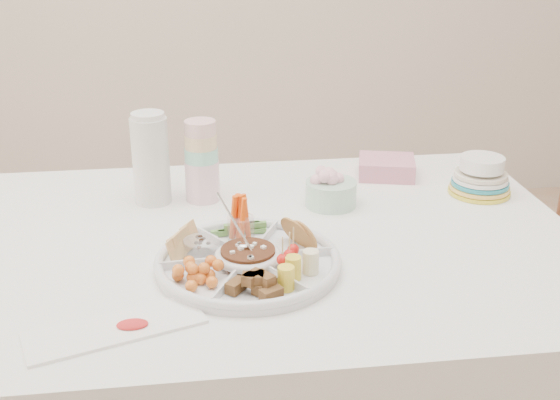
{
  "coord_description": "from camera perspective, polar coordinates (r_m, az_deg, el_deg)",
  "views": [
    {
      "loc": [
        -0.12,
        -1.44,
        1.45
      ],
      "look_at": [
        0.06,
        -0.05,
        0.87
      ],
      "focal_mm": 45.0,
      "sensor_mm": 36.0,
      "label": 1
    }
  ],
  "objects": [
    {
      "name": "tortillas",
      "position": [
        1.52,
        1.2,
        -2.63
      ],
      "size": [
        0.1,
        0.1,
        0.06
      ],
      "primitive_type": null,
      "rotation": [
        0.0,
        0.0,
        0.06
      ],
      "color": "#AC7650",
      "rests_on": "party_tray"
    },
    {
      "name": "party_tray",
      "position": [
        1.46,
        -2.61,
        -4.82
      ],
      "size": [
        0.4,
        0.4,
        0.04
      ],
      "primitive_type": "cylinder",
      "rotation": [
        0.0,
        0.0,
        0.06
      ],
      "color": "silver",
      "rests_on": "dining_table"
    },
    {
      "name": "flower_bowl",
      "position": [
        1.76,
        4.18,
        1.02
      ],
      "size": [
        0.14,
        0.14,
        0.1
      ],
      "primitive_type": "cylinder",
      "rotation": [
        0.0,
        0.0,
        0.13
      ],
      "color": "#94B4A1",
      "rests_on": "dining_table"
    },
    {
      "name": "banana_tomato",
      "position": [
        1.4,
        2.32,
        -4.29
      ],
      "size": [
        0.11,
        0.11,
        0.09
      ],
      "primitive_type": null,
      "rotation": [
        0.0,
        0.0,
        0.06
      ],
      "color": "#FFE395",
      "rests_on": "party_tray"
    },
    {
      "name": "cup_stack",
      "position": [
        1.78,
        -6.41,
        3.64
      ],
      "size": [
        0.09,
        0.09,
        0.24
      ],
      "primitive_type": "cylinder",
      "rotation": [
        0.0,
        0.0,
        0.05
      ],
      "color": "silver",
      "rests_on": "dining_table"
    },
    {
      "name": "placemat",
      "position": [
        1.3,
        -13.23,
        -10.13
      ],
      "size": [
        0.33,
        0.2,
        0.01
      ],
      "primitive_type": "cube",
      "rotation": [
        0.0,
        0.0,
        0.33
      ],
      "color": "white",
      "rests_on": "dining_table"
    },
    {
      "name": "cherries",
      "position": [
        1.38,
        -6.85,
        -5.93
      ],
      "size": [
        0.11,
        0.11,
        0.04
      ],
      "primitive_type": null,
      "rotation": [
        0.0,
        0.0,
        0.06
      ],
      "color": "orange",
      "rests_on": "party_tray"
    },
    {
      "name": "chair",
      "position": [
        2.07,
        19.98,
        -5.96
      ],
      "size": [
        0.45,
        0.45,
        1.02
      ],
      "primitive_type": "cube",
      "rotation": [
        0.0,
        0.0,
        0.06
      ],
      "color": "#86603F",
      "rests_on": "floor"
    },
    {
      "name": "pita_raisins",
      "position": [
        1.5,
        -7.28,
        -3.31
      ],
      "size": [
        0.11,
        0.11,
        0.06
      ],
      "primitive_type": null,
      "rotation": [
        0.0,
        0.0,
        0.06
      ],
      "color": "tan",
      "rests_on": "party_tray"
    },
    {
      "name": "carrot_cucumber",
      "position": [
        1.56,
        -3.36,
        -1.29
      ],
      "size": [
        0.12,
        0.12,
        0.11
      ],
      "primitive_type": null,
      "rotation": [
        0.0,
        0.0,
        0.06
      ],
      "color": "#FF560D",
      "rests_on": "party_tray"
    },
    {
      "name": "bean_dip",
      "position": [
        1.45,
        -2.62,
        -4.56
      ],
      "size": [
        0.12,
        0.12,
        0.04
      ],
      "primitive_type": "cylinder",
      "rotation": [
        0.0,
        0.0,
        0.06
      ],
      "color": "brown",
      "rests_on": "party_tray"
    },
    {
      "name": "thermos",
      "position": [
        1.78,
        -10.47,
        3.42
      ],
      "size": [
        0.11,
        0.11,
        0.24
      ],
      "primitive_type": "cylinder",
      "rotation": [
        0.0,
        0.0,
        0.25
      ],
      "color": "silver",
      "rests_on": "dining_table"
    },
    {
      "name": "granola_chunks",
      "position": [
        1.34,
        -1.78,
        -6.83
      ],
      "size": [
        0.12,
        0.12,
        0.05
      ],
      "primitive_type": null,
      "rotation": [
        0.0,
        0.0,
        0.06
      ],
      "color": "#543713",
      "rests_on": "party_tray"
    },
    {
      "name": "napkin_stack",
      "position": [
        1.98,
        8.65,
        2.65
      ],
      "size": [
        0.18,
        0.16,
        0.05
      ],
      "primitive_type": "cube",
      "rotation": [
        0.0,
        0.0,
        -0.24
      ],
      "color": "#CE7B94",
      "rests_on": "dining_table"
    },
    {
      "name": "plate_stack",
      "position": [
        1.9,
        16.01,
        1.96
      ],
      "size": [
        0.17,
        0.17,
        0.1
      ],
      "primitive_type": "cylinder",
      "rotation": [
        0.0,
        0.0,
        -0.09
      ],
      "color": "#F3C05E",
      "rests_on": "dining_table"
    },
    {
      "name": "dining_table",
      "position": [
        1.8,
        -2.27,
        -14.05
      ],
      "size": [
        1.52,
        1.02,
        0.76
      ],
      "primitive_type": "cube",
      "color": "white",
      "rests_on": "floor"
    }
  ]
}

